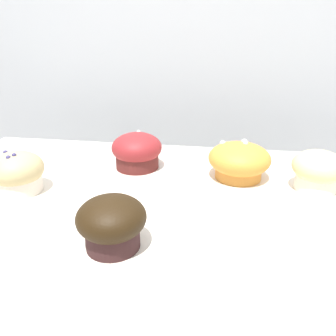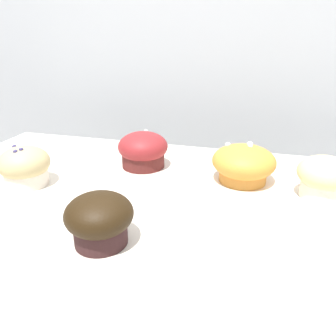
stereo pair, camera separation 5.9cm
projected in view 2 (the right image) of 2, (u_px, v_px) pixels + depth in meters
name	position (u px, v px, depth m)	size (l,w,h in m)	color
wall_back	(209.00, 120.00, 1.09)	(3.20, 0.10, 1.80)	#B2B7BC
muffin_front_center	(25.00, 166.00, 0.62)	(0.10, 0.10, 0.08)	silver
muffin_back_left	(143.00, 150.00, 0.70)	(0.11, 0.11, 0.08)	#521E1C
muffin_back_right	(324.00, 177.00, 0.57)	(0.09, 0.09, 0.08)	white
muffin_front_left	(100.00, 219.00, 0.44)	(0.09, 0.09, 0.07)	#341C1C
muffin_front_right	(244.00, 164.00, 0.63)	(0.12, 0.12, 0.08)	#CC8434
serving_plate	(234.00, 263.00, 0.41)	(0.22, 0.22, 0.01)	white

